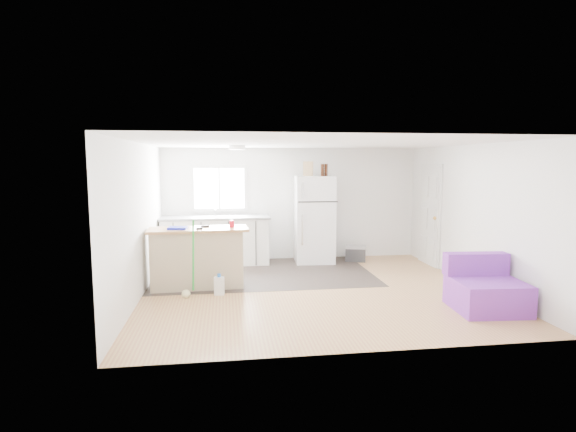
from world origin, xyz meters
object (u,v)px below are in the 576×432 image
object	(u,v)px
cardboard_box	(308,169)
bottle_left	(322,170)
cleaner_jug	(219,286)
refrigerator	(314,219)
cooler	(356,253)
red_cup	(232,224)
purple_seat	(485,290)
mop	(188,282)
blue_tray	(178,228)
bottle_right	(326,170)
kitchen_cabinets	(216,240)
peninsula	(197,257)

from	to	relation	value
cardboard_box	bottle_left	world-z (taller)	cardboard_box
cleaner_jug	bottle_left	xyz separation A→B (m)	(2.11, 2.06, 1.79)
cleaner_jug	refrigerator	bearing A→B (deg)	54.62
bottle_left	cooler	bearing A→B (deg)	2.08
refrigerator	red_cup	size ratio (longest dim) A/B	15.13
purple_seat	cleaner_jug	distance (m)	3.98
refrigerator	mop	world-z (taller)	refrigerator
cooler	purple_seat	xyz separation A→B (m)	(0.93, -3.33, 0.11)
cooler	bottle_left	size ratio (longest dim) A/B	2.05
blue_tray	cleaner_jug	bearing A→B (deg)	-32.47
cleaner_jug	blue_tray	distance (m)	1.18
bottle_right	bottle_left	bearing A→B (deg)	-138.18
mop	cardboard_box	size ratio (longest dim) A/B	4.12
kitchen_cabinets	cooler	xyz separation A→B (m)	(2.95, -0.13, -0.33)
cleaner_jug	cardboard_box	bearing A→B (deg)	56.34
refrigerator	red_cup	distance (m)	2.41
purple_seat	cooler	bearing A→B (deg)	109.96
cooler	bottle_right	world-z (taller)	bottle_right
blue_tray	red_cup	bearing A→B (deg)	5.51
cleaner_jug	red_cup	distance (m)	1.07
peninsula	cardboard_box	xyz separation A→B (m)	(2.19, 1.64, 1.45)
kitchen_cabinets	peninsula	bearing A→B (deg)	-99.38
kitchen_cabinets	bottle_right	world-z (taller)	bottle_right
peninsula	cleaner_jug	world-z (taller)	peninsula
cooler	bottle_left	distance (m)	1.92
blue_tray	cardboard_box	world-z (taller)	cardboard_box
cardboard_box	bottle_left	xyz separation A→B (m)	(0.29, -0.07, -0.03)
refrigerator	cooler	bearing A→B (deg)	-1.69
purple_seat	red_cup	world-z (taller)	red_cup
refrigerator	mop	size ratio (longest dim) A/B	1.47
purple_seat	mop	xyz separation A→B (m)	(-4.26, 1.19, -0.05)
bottle_left	bottle_right	world-z (taller)	same
blue_tray	bottle_left	world-z (taller)	bottle_left
peninsula	refrigerator	bearing A→B (deg)	33.25
kitchen_cabinets	blue_tray	bearing A→B (deg)	-108.21
red_cup	purple_seat	bearing A→B (deg)	-26.20
kitchen_cabinets	refrigerator	bearing A→B (deg)	-1.97
cooler	peninsula	bearing A→B (deg)	-135.29
bottle_right	kitchen_cabinets	bearing A→B (deg)	178.25
purple_seat	kitchen_cabinets	bearing A→B (deg)	142.65
blue_tray	bottle_right	distance (m)	3.47
refrigerator	mop	distance (m)	3.37
peninsula	bottle_right	bearing A→B (deg)	30.33
refrigerator	purple_seat	bearing A→B (deg)	-58.63
purple_seat	bottle_left	bearing A→B (deg)	121.24
refrigerator	cooler	size ratio (longest dim) A/B	3.54
mop	red_cup	size ratio (longest dim) A/B	10.30
bottle_right	blue_tray	bearing A→B (deg)	-149.02
mop	bottle_right	distance (m)	3.87
purple_seat	cleaner_jug	xyz separation A→B (m)	(-3.78, 1.24, -0.13)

